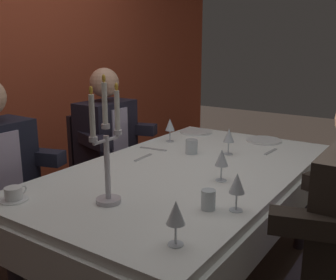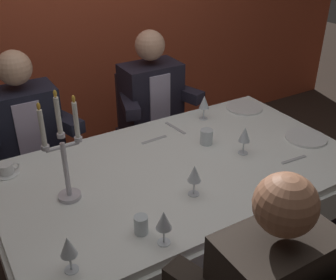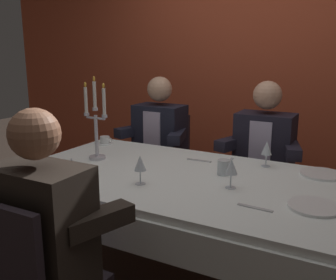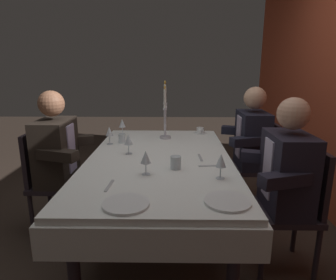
{
  "view_description": "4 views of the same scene",
  "coord_description": "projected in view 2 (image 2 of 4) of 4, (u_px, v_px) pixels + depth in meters",
  "views": [
    {
      "loc": [
        -1.79,
        -1.08,
        1.42
      ],
      "look_at": [
        -0.06,
        0.08,
        0.9
      ],
      "focal_mm": 42.25,
      "sensor_mm": 36.0,
      "label": 1
    },
    {
      "loc": [
        -1.02,
        -1.58,
        1.94
      ],
      "look_at": [
        -0.05,
        0.04,
        0.89
      ],
      "focal_mm": 44.06,
      "sensor_mm": 36.0,
      "label": 2
    },
    {
      "loc": [
        1.01,
        -1.94,
        1.47
      ],
      "look_at": [
        -0.06,
        0.02,
        0.94
      ],
      "focal_mm": 41.25,
      "sensor_mm": 36.0,
      "label": 3
    },
    {
      "loc": [
        2.19,
        0.1,
        1.44
      ],
      "look_at": [
        -0.04,
        0.07,
        0.87
      ],
      "focal_mm": 31.47,
      "sensor_mm": 36.0,
      "label": 4
    }
  ],
  "objects": [
    {
      "name": "ground_plane",
      "position": [
        179.0,
        265.0,
        2.58
      ],
      "size": [
        12.0,
        12.0,
        0.0
      ],
      "primitive_type": "plane",
      "color": "#3A2D25"
    },
    {
      "name": "dining_table",
      "position": [
        180.0,
        183.0,
        2.28
      ],
      "size": [
        1.94,
        1.14,
        0.74
      ],
      "color": "white",
      "rests_on": "ground_plane"
    },
    {
      "name": "candelabra",
      "position": [
        64.0,
        158.0,
        1.86
      ],
      "size": [
        0.19,
        0.11,
        0.55
      ],
      "color": "silver",
      "rests_on": "dining_table"
    },
    {
      "name": "dinner_plate_0",
      "position": [
        306.0,
        138.0,
        2.48
      ],
      "size": [
        0.25,
        0.25,
        0.01
      ],
      "primitive_type": "cylinder",
      "color": "white",
      "rests_on": "dining_table"
    },
    {
      "name": "dinner_plate_1",
      "position": [
        244.0,
        108.0,
        2.86
      ],
      "size": [
        0.25,
        0.25,
        0.01
      ],
      "primitive_type": "cylinder",
      "color": "white",
      "rests_on": "dining_table"
    },
    {
      "name": "wine_glass_0",
      "position": [
        164.0,
        221.0,
        1.65
      ],
      "size": [
        0.07,
        0.07,
        0.16
      ],
      "color": "silver",
      "rests_on": "dining_table"
    },
    {
      "name": "wine_glass_1",
      "position": [
        245.0,
        135.0,
        2.28
      ],
      "size": [
        0.07,
        0.07,
        0.16
      ],
      "color": "silver",
      "rests_on": "dining_table"
    },
    {
      "name": "wine_glass_2",
      "position": [
        204.0,
        103.0,
        2.67
      ],
      "size": [
        0.07,
        0.07,
        0.16
      ],
      "color": "silver",
      "rests_on": "dining_table"
    },
    {
      "name": "wine_glass_3",
      "position": [
        68.0,
        247.0,
        1.52
      ],
      "size": [
        0.07,
        0.07,
        0.16
      ],
      "color": "silver",
      "rests_on": "dining_table"
    },
    {
      "name": "wine_glass_4",
      "position": [
        194.0,
        174.0,
        1.94
      ],
      "size": [
        0.07,
        0.07,
        0.16
      ],
      "color": "silver",
      "rests_on": "dining_table"
    },
    {
      "name": "water_tumbler_0",
      "position": [
        141.0,
        225.0,
        1.74
      ],
      "size": [
        0.06,
        0.06,
        0.08
      ],
      "primitive_type": "cylinder",
      "color": "silver",
      "rests_on": "dining_table"
    },
    {
      "name": "water_tumbler_1",
      "position": [
        206.0,
        137.0,
        2.41
      ],
      "size": [
        0.07,
        0.07,
        0.09
      ],
      "primitive_type": "cylinder",
      "color": "silver",
      "rests_on": "dining_table"
    },
    {
      "name": "coffee_cup_0",
      "position": [
        6.0,
        170.0,
        2.14
      ],
      "size": [
        0.13,
        0.12,
        0.06
      ],
      "color": "white",
      "rests_on": "dining_table"
    },
    {
      "name": "spoon_0",
      "position": [
        154.0,
        140.0,
        2.47
      ],
      "size": [
        0.17,
        0.03,
        0.01
      ],
      "primitive_type": "cube",
      "rotation": [
        0.0,
        0.0,
        0.06
      ],
      "color": "#B7B7BC",
      "rests_on": "dining_table"
    },
    {
      "name": "knife_1",
      "position": [
        175.0,
        128.0,
        2.6
      ],
      "size": [
        0.04,
        0.19,
        0.01
      ],
      "primitive_type": "cube",
      "rotation": [
        0.0,
        0.0,
        1.7
      ],
      "color": "#B7B7BC",
      "rests_on": "dining_table"
    },
    {
      "name": "spoon_2",
      "position": [
        294.0,
        160.0,
        2.27
      ],
      "size": [
        0.17,
        0.03,
        0.01
      ],
      "primitive_type": "cube",
      "rotation": [
        0.0,
        0.0,
        -0.06
      ],
      "color": "#B7B7BC",
      "rests_on": "dining_table"
    },
    {
      "name": "seated_diner_0",
      "position": [
        25.0,
        128.0,
        2.62
      ],
      "size": [
        0.63,
        0.48,
        1.24
      ],
      "color": "#292128",
      "rests_on": "ground_plane"
    },
    {
      "name": "seated_diner_2",
      "position": [
        151.0,
        99.0,
        3.02
      ],
      "size": [
        0.63,
        0.48,
        1.24
      ],
      "color": "#292128",
      "rests_on": "ground_plane"
    }
  ]
}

